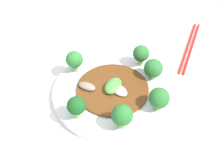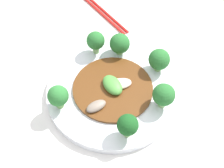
{
  "view_description": "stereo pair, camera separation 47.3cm",
  "coord_description": "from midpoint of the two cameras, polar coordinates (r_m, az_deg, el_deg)",
  "views": [
    {
      "loc": [
        -0.46,
        -0.29,
        1.35
      ],
      "look_at": [
        -0.01,
        0.0,
        0.81
      ],
      "focal_mm": 50.0,
      "sensor_mm": 36.0,
      "label": 1
    },
    {
      "loc": [
        -0.38,
        0.18,
        1.35
      ],
      "look_at": [
        -0.01,
        0.0,
        0.81
      ],
      "focal_mm": 50.0,
      "sensor_mm": 36.0,
      "label": 2
    }
  ],
  "objects": [
    {
      "name": "broccoli_west",
      "position": [
        0.61,
        9.29,
        -15.52
      ],
      "size": [
        0.04,
        0.04,
        0.06
      ],
      "color": "#89B76B",
      "rests_on": "plate"
    },
    {
      "name": "chopsticks",
      "position": [
        0.91,
        26.49,
        -0.32
      ],
      "size": [
        0.25,
        0.07,
        0.01
      ],
      "color": "red",
      "rests_on": "table"
    },
    {
      "name": "stirfry_center",
      "position": [
        0.7,
        14.6,
        -10.34
      ],
      "size": [
        0.18,
        0.18,
        0.02
      ],
      "color": "#5B3314",
      "rests_on": "plate"
    },
    {
      "name": "plate",
      "position": [
        0.71,
        14.49,
        -10.97
      ],
      "size": [
        0.3,
        0.3,
        0.02
      ],
      "color": "silver",
      "rests_on": "table"
    },
    {
      "name": "broccoli_southwest",
      "position": [
        0.62,
        19.26,
        -17.05
      ],
      "size": [
        0.05,
        0.05,
        0.06
      ],
      "color": "#89B76B",
      "rests_on": "plate"
    },
    {
      "name": "broccoli_east",
      "position": [
        0.75,
        19.52,
        -2.68
      ],
      "size": [
        0.04,
        0.04,
        0.06
      ],
      "color": "#89B76B",
      "rests_on": "plate"
    },
    {
      "name": "broccoli_southeast",
      "position": [
        0.74,
        22.4,
        -5.86
      ],
      "size": [
        0.05,
        0.05,
        0.06
      ],
      "color": "#89B76B",
      "rests_on": "plate"
    },
    {
      "name": "broccoli_north",
      "position": [
        0.7,
        6.52,
        -4.1
      ],
      "size": [
        0.04,
        0.04,
        0.06
      ],
      "color": "#70A356",
      "rests_on": "plate"
    },
    {
      "name": "broccoli_south",
      "position": [
        0.68,
        25.09,
        -12.47
      ],
      "size": [
        0.05,
        0.05,
        0.06
      ],
      "color": "#7AAD5B",
      "rests_on": "plate"
    }
  ]
}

